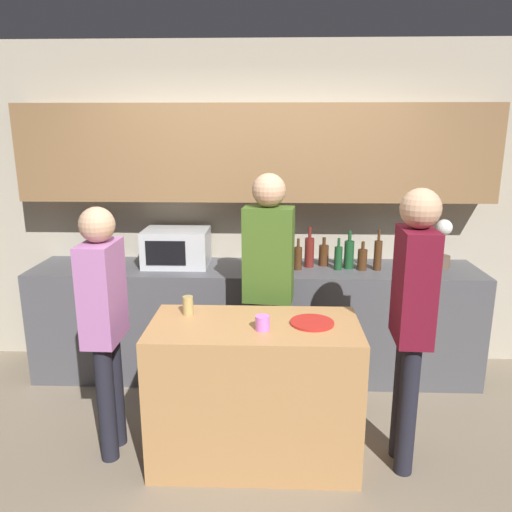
# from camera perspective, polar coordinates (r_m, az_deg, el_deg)

# --- Properties ---
(ground_plane) EXTENTS (14.00, 14.00, 0.00)m
(ground_plane) POSITION_cam_1_polar(r_m,az_deg,el_deg) (3.21, -1.14, -24.53)
(ground_plane) COLOR #7F705B
(back_wall) EXTENTS (6.40, 0.40, 2.70)m
(back_wall) POSITION_cam_1_polar(r_m,az_deg,el_deg) (4.18, 0.02, 7.85)
(back_wall) COLOR #B2A893
(back_wall) RESTS_ON ground_plane
(back_counter) EXTENTS (3.60, 0.62, 0.92)m
(back_counter) POSITION_cam_1_polar(r_m,az_deg,el_deg) (4.18, -0.11, -7.40)
(back_counter) COLOR #4C4C51
(back_counter) RESTS_ON ground_plane
(kitchen_island) EXTENTS (1.25, 0.62, 0.89)m
(kitchen_island) POSITION_cam_1_polar(r_m,az_deg,el_deg) (3.17, -0.17, -15.22)
(kitchen_island) COLOR #B27F4C
(kitchen_island) RESTS_ON ground_plane
(microwave) EXTENTS (0.52, 0.39, 0.30)m
(microwave) POSITION_cam_1_polar(r_m,az_deg,el_deg) (4.11, -9.07, 0.98)
(microwave) COLOR #B7BABC
(microwave) RESTS_ON back_counter
(toaster) EXTENTS (0.26, 0.16, 0.18)m
(toaster) POSITION_cam_1_polar(r_m,az_deg,el_deg) (4.30, -17.50, 0.25)
(toaster) COLOR black
(toaster) RESTS_ON back_counter
(potted_plant) EXTENTS (0.14, 0.14, 0.39)m
(potted_plant) POSITION_cam_1_polar(r_m,az_deg,el_deg) (4.25, 20.53, 1.32)
(potted_plant) COLOR brown
(potted_plant) RESTS_ON back_counter
(bottle_0) EXTENTS (0.06, 0.06, 0.25)m
(bottle_0) POSITION_cam_1_polar(r_m,az_deg,el_deg) (3.96, 4.82, -0.20)
(bottle_0) COLOR #472814
(bottle_0) RESTS_ON back_counter
(bottle_1) EXTENTS (0.08, 0.08, 0.33)m
(bottle_1) POSITION_cam_1_polar(r_m,az_deg,el_deg) (4.04, 6.11, 0.49)
(bottle_1) COLOR maroon
(bottle_1) RESTS_ON back_counter
(bottle_2) EXTENTS (0.08, 0.08, 0.23)m
(bottle_2) POSITION_cam_1_polar(r_m,az_deg,el_deg) (4.11, 7.74, 0.14)
(bottle_2) COLOR #472814
(bottle_2) RESTS_ON back_counter
(bottle_3) EXTENTS (0.06, 0.06, 0.25)m
(bottle_3) POSITION_cam_1_polar(r_m,az_deg,el_deg) (4.00, 9.38, -0.18)
(bottle_3) COLOR #194723
(bottle_3) RESTS_ON back_counter
(bottle_4) EXTENTS (0.08, 0.08, 0.31)m
(bottle_4) POSITION_cam_1_polar(r_m,az_deg,el_deg) (4.05, 10.58, 0.23)
(bottle_4) COLOR #194723
(bottle_4) RESTS_ON back_counter
(bottle_5) EXTENTS (0.08, 0.08, 0.23)m
(bottle_5) POSITION_cam_1_polar(r_m,az_deg,el_deg) (4.03, 12.05, -0.35)
(bottle_5) COLOR #472814
(bottle_5) RESTS_ON back_counter
(bottle_6) EXTENTS (0.06, 0.06, 0.33)m
(bottle_6) POSITION_cam_1_polar(r_m,az_deg,el_deg) (4.05, 13.75, 0.15)
(bottle_6) COLOR #472814
(bottle_6) RESTS_ON back_counter
(plate_on_island) EXTENTS (0.26, 0.26, 0.01)m
(plate_on_island) POSITION_cam_1_polar(r_m,az_deg,el_deg) (2.99, 6.42, -7.58)
(plate_on_island) COLOR red
(plate_on_island) RESTS_ON kitchen_island
(cup_0) EXTENTS (0.08, 0.08, 0.08)m
(cup_0) POSITION_cam_1_polar(r_m,az_deg,el_deg) (2.88, 0.75, -7.65)
(cup_0) COLOR #D270D2
(cup_0) RESTS_ON kitchen_island
(cup_1) EXTENTS (0.07, 0.07, 0.12)m
(cup_1) POSITION_cam_1_polar(r_m,az_deg,el_deg) (3.13, -7.78, -5.62)
(cup_1) COLOR tan
(cup_1) RESTS_ON kitchen_island
(person_left) EXTENTS (0.36, 0.23, 1.73)m
(person_left) POSITION_cam_1_polar(r_m,az_deg,el_deg) (3.47, 1.42, -2.01)
(person_left) COLOR black
(person_left) RESTS_ON ground_plane
(person_center) EXTENTS (0.22, 0.35, 1.70)m
(person_center) POSITION_cam_1_polar(r_m,az_deg,el_deg) (3.00, 17.44, -5.70)
(person_center) COLOR black
(person_center) RESTS_ON ground_plane
(person_right) EXTENTS (0.21, 0.34, 1.58)m
(person_right) POSITION_cam_1_polar(r_m,az_deg,el_deg) (3.14, -16.98, -6.35)
(person_right) COLOR black
(person_right) RESTS_ON ground_plane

